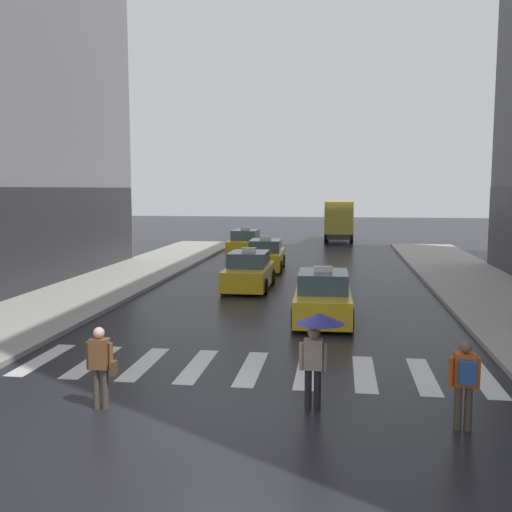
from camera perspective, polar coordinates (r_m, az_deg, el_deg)
ground_plane at (r=11.60m, az=-2.75°, el=-15.34°), size 160.00×160.00×0.00m
crosswalk_markings at (r=14.39m, az=-0.46°, el=-10.92°), size 11.30×2.80×0.01m
taxi_lead at (r=19.52m, az=6.56°, el=-4.11°), size 2.00×4.57×1.80m
taxi_second at (r=25.43m, az=-0.67°, el=-1.57°), size 1.93×4.54×1.80m
taxi_third at (r=31.40m, az=0.95°, el=-0.01°), size 2.06×4.60×1.80m
taxi_fourth at (r=38.85m, az=-1.02°, el=1.25°), size 2.02×4.58×1.80m
box_truck at (r=48.33m, az=8.13°, el=3.57°), size 2.33×7.56×3.35m
pedestrian_with_umbrella at (r=11.48m, az=6.01°, el=-7.64°), size 0.96×0.96×1.94m
pedestrian_with_backpack at (r=11.24m, az=19.73°, el=-11.20°), size 0.55×0.43×1.65m
pedestrian_with_handbag at (r=12.02m, az=-14.95°, el=-10.06°), size 0.60×0.24×1.65m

